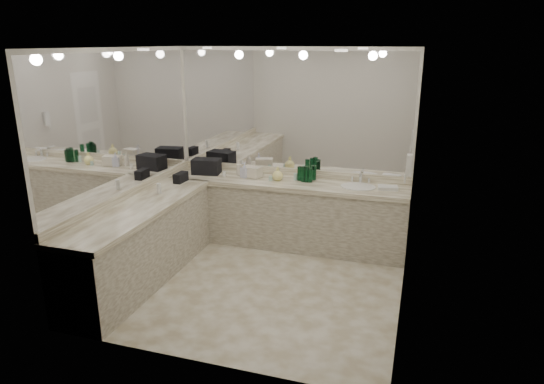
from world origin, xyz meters
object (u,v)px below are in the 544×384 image
(cream_cosmetic_case, at_px, (252,172))
(soap_bottle_c, at_px, (278,174))
(sink, at_px, (358,187))
(hand_towel, at_px, (388,188))
(wall_phone, at_px, (409,165))
(soap_bottle_a, at_px, (239,168))
(soap_bottle_b, at_px, (245,170))
(black_toiletry_bag, at_px, (206,166))

(cream_cosmetic_case, xyz_separation_m, soap_bottle_c, (0.37, -0.05, 0.02))
(sink, bearing_deg, hand_towel, 0.85)
(wall_phone, distance_m, soap_bottle_a, 2.36)
(soap_bottle_c, bearing_deg, hand_towel, 0.83)
(cream_cosmetic_case, bearing_deg, sink, 12.55)
(wall_phone, bearing_deg, soap_bottle_b, 167.02)
(wall_phone, distance_m, soap_bottle_b, 2.22)
(soap_bottle_b, relative_size, soap_bottle_c, 1.11)
(sink, relative_size, soap_bottle_a, 2.12)
(black_toiletry_bag, height_order, soap_bottle_a, black_toiletry_bag)
(sink, height_order, cream_cosmetic_case, cream_cosmetic_case)
(sink, distance_m, wall_phone, 0.91)
(wall_phone, distance_m, black_toiletry_bag, 2.78)
(soap_bottle_a, bearing_deg, black_toiletry_bag, -171.53)
(cream_cosmetic_case, height_order, soap_bottle_b, soap_bottle_b)
(wall_phone, bearing_deg, sink, 140.43)
(wall_phone, xyz_separation_m, soap_bottle_c, (-1.67, 0.48, -0.36))
(black_toiletry_bag, relative_size, soap_bottle_a, 1.82)
(hand_towel, bearing_deg, soap_bottle_a, 177.50)
(soap_bottle_a, bearing_deg, soap_bottle_c, -10.49)
(wall_phone, relative_size, soap_bottle_a, 1.16)
(hand_towel, distance_m, soap_bottle_b, 1.90)
(black_toiletry_bag, bearing_deg, soap_bottle_a, 8.47)
(soap_bottle_b, bearing_deg, soap_bottle_a, 139.47)
(hand_towel, relative_size, soap_bottle_c, 1.28)
(sink, xyz_separation_m, soap_bottle_a, (-1.65, 0.09, 0.11))
(cream_cosmetic_case, bearing_deg, wall_phone, -0.76)
(wall_phone, xyz_separation_m, soap_bottle_a, (-2.25, 0.59, -0.35))
(sink, height_order, soap_bottle_a, soap_bottle_a)
(soap_bottle_a, bearing_deg, soap_bottle_b, -40.53)
(wall_phone, relative_size, cream_cosmetic_case, 0.98)
(black_toiletry_bag, bearing_deg, wall_phone, -10.96)
(cream_cosmetic_case, height_order, soap_bottle_c, soap_bottle_c)
(soap_bottle_a, bearing_deg, sink, -3.24)
(wall_phone, bearing_deg, soap_bottle_c, 163.78)
(soap_bottle_b, bearing_deg, black_toiletry_bag, 176.71)
(wall_phone, xyz_separation_m, black_toiletry_bag, (-2.71, 0.53, -0.34))
(black_toiletry_bag, distance_m, soap_bottle_a, 0.46)
(black_toiletry_bag, height_order, soap_bottle_c, black_toiletry_bag)
(soap_bottle_a, xyz_separation_m, soap_bottle_c, (0.59, -0.11, -0.01))
(hand_towel, bearing_deg, cream_cosmetic_case, 179.04)
(wall_phone, height_order, soap_bottle_b, wall_phone)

